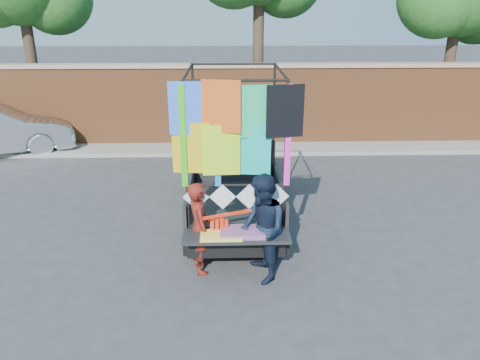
{
  "coord_description": "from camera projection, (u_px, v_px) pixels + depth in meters",
  "views": [
    {
      "loc": [
        -0.06,
        -7.82,
        4.37
      ],
      "look_at": [
        0.16,
        -0.27,
        1.5
      ],
      "focal_mm": 35.0,
      "sensor_mm": 36.0,
      "label": 1
    }
  ],
  "objects": [
    {
      "name": "streamer_bundle",
      "position": [
        224.0,
        225.0,
        7.71
      ],
      "size": [
        0.9,
        0.37,
        0.65
      ],
      "color": "#FF2C0D",
      "rests_on": "ground"
    },
    {
      "name": "brick_wall",
      "position": [
        229.0,
        105.0,
        14.93
      ],
      "size": [
        30.0,
        0.45,
        2.61
      ],
      "color": "#96542B",
      "rests_on": "ground"
    },
    {
      "name": "pickup_truck",
      "position": [
        234.0,
        173.0,
        10.36
      ],
      "size": [
        2.08,
        5.22,
        3.28
      ],
      "color": "black",
      "rests_on": "ground"
    },
    {
      "name": "curb",
      "position": [
        229.0,
        149.0,
        14.73
      ],
      "size": [
        30.0,
        1.2,
        0.12
      ],
      "primitive_type": "cube",
      "color": "gray",
      "rests_on": "ground"
    },
    {
      "name": "ground",
      "position": [
        231.0,
        249.0,
        8.86
      ],
      "size": [
        90.0,
        90.0,
        0.0
      ],
      "primitive_type": "plane",
      "color": "#38383A",
      "rests_on": "ground"
    },
    {
      "name": "woman",
      "position": [
        199.0,
        228.0,
        7.88
      ],
      "size": [
        0.53,
        0.67,
        1.63
      ],
      "primitive_type": "imported",
      "rotation": [
        0.0,
        0.0,
        1.83
      ],
      "color": "maroon",
      "rests_on": "ground"
    },
    {
      "name": "man",
      "position": [
        262.0,
        229.0,
        7.61
      ],
      "size": [
        0.86,
        1.01,
        1.84
      ],
      "primitive_type": "imported",
      "rotation": [
        0.0,
        0.0,
        -1.37
      ],
      "color": "black",
      "rests_on": "ground"
    }
  ]
}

